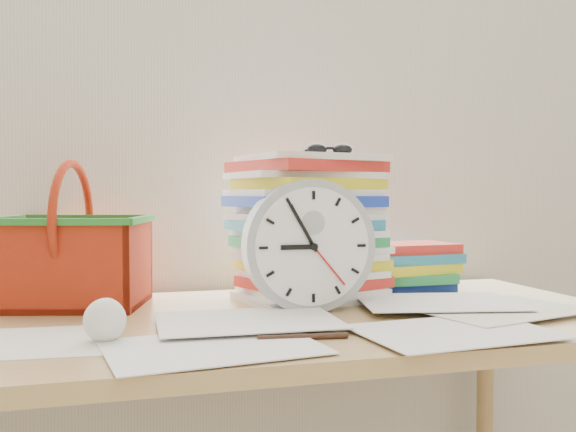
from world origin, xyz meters
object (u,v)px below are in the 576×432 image
object	(u,v)px
book_stack	(405,267)
basket	(73,235)
clock	(309,245)
desk	(280,354)
paper_stack	(307,228)

from	to	relation	value
book_stack	basket	world-z (taller)	basket
clock	book_stack	distance (m)	0.38
desk	paper_stack	bearing A→B (deg)	56.62
basket	paper_stack	bearing A→B (deg)	8.61
desk	book_stack	world-z (taller)	book_stack
paper_stack	desk	bearing A→B (deg)	-123.38
paper_stack	basket	size ratio (longest dim) A/B	1.08
book_stack	desk	bearing A→B (deg)	-148.74
clock	book_stack	size ratio (longest dim) A/B	0.98
desk	clock	distance (m)	0.22
clock	basket	xyz separation A→B (m)	(-0.45, 0.19, 0.02)
clock	basket	bearing A→B (deg)	156.76
clock	paper_stack	bearing A→B (deg)	73.33
desk	basket	xyz separation A→B (m)	(-0.39, 0.22, 0.22)
basket	desk	bearing A→B (deg)	-14.21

